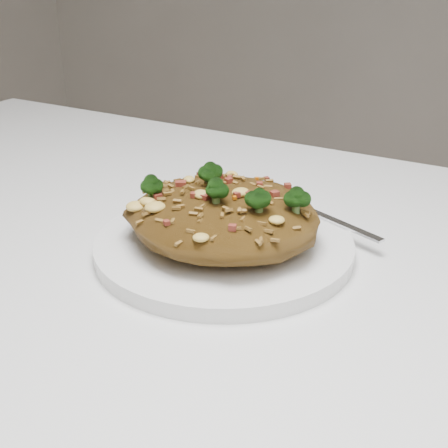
{
  "coord_description": "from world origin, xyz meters",
  "views": [
    {
      "loc": [
        0.28,
        -0.39,
        1.02
      ],
      "look_at": [
        0.03,
        0.06,
        0.78
      ],
      "focal_mm": 50.0,
      "sensor_mm": 36.0,
      "label": 1
    }
  ],
  "objects_px": {
    "dining_table": "(165,355)",
    "fork": "(323,216)",
    "plate": "(224,245)",
    "fried_rice": "(224,209)"
  },
  "relations": [
    {
      "from": "fried_rice",
      "to": "fork",
      "type": "height_order",
      "value": "fried_rice"
    },
    {
      "from": "dining_table",
      "to": "fried_rice",
      "type": "relative_size",
      "value": 6.69
    },
    {
      "from": "dining_table",
      "to": "plate",
      "type": "xyz_separation_m",
      "value": [
        0.03,
        0.06,
        0.1
      ]
    },
    {
      "from": "dining_table",
      "to": "fork",
      "type": "xyz_separation_m",
      "value": [
        0.09,
        0.15,
        0.11
      ]
    },
    {
      "from": "dining_table",
      "to": "fork",
      "type": "distance_m",
      "value": 0.2
    },
    {
      "from": "plate",
      "to": "fork",
      "type": "distance_m",
      "value": 0.11
    },
    {
      "from": "plate",
      "to": "fork",
      "type": "height_order",
      "value": "fork"
    },
    {
      "from": "plate",
      "to": "fried_rice",
      "type": "xyz_separation_m",
      "value": [
        0.0,
        -0.0,
        0.04
      ]
    },
    {
      "from": "dining_table",
      "to": "plate",
      "type": "bearing_deg",
      "value": 61.76
    },
    {
      "from": "fried_rice",
      "to": "fork",
      "type": "relative_size",
      "value": 1.15
    }
  ]
}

